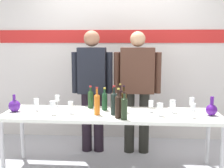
{
  "coord_description": "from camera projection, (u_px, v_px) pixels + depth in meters",
  "views": [
    {
      "loc": [
        0.25,
        -3.2,
        1.56
      ],
      "look_at": [
        0.0,
        0.15,
        1.05
      ],
      "focal_mm": 44.8,
      "sensor_mm": 36.0,
      "label": 1
    }
  ],
  "objects": [
    {
      "name": "wine_glass_left_0",
      "position": [
        57.0,
        98.0,
        3.6
      ],
      "size": [
        0.06,
        0.06,
        0.15
      ],
      "color": "white",
      "rests_on": "display_table"
    },
    {
      "name": "wine_glass_right_0",
      "position": [
        193.0,
        108.0,
        3.07
      ],
      "size": [
        0.06,
        0.06,
        0.16
      ],
      "color": "white",
      "rests_on": "display_table"
    },
    {
      "name": "wine_glass_left_2",
      "position": [
        53.0,
        105.0,
        3.2
      ],
      "size": [
        0.07,
        0.07,
        0.16
      ],
      "color": "white",
      "rests_on": "display_table"
    },
    {
      "name": "presenter_left",
      "position": [
        92.0,
        84.0,
        3.89
      ],
      "size": [
        0.57,
        0.22,
        1.71
      ],
      "color": "black",
      "rests_on": "ground"
    },
    {
      "name": "wine_bottle_6",
      "position": [
        105.0,
        100.0,
        3.42
      ],
      "size": [
        0.07,
        0.07,
        0.28
      ],
      "color": "#163E22",
      "rests_on": "display_table"
    },
    {
      "name": "wine_glass_right_4",
      "position": [
        173.0,
        104.0,
        3.29
      ],
      "size": [
        0.07,
        0.07,
        0.15
      ],
      "color": "white",
      "rests_on": "display_table"
    },
    {
      "name": "wine_bottle_8",
      "position": [
        91.0,
        98.0,
        3.52
      ],
      "size": [
        0.07,
        0.07,
        0.28
      ],
      "color": "#1E3E1C",
      "rests_on": "display_table"
    },
    {
      "name": "wine_bottle_4",
      "position": [
        118.0,
        105.0,
        3.06
      ],
      "size": [
        0.07,
        0.07,
        0.33
      ],
      "color": "black",
      "rests_on": "display_table"
    },
    {
      "name": "back_wall",
      "position": [
        117.0,
        45.0,
        4.43
      ],
      "size": [
        5.42,
        0.11,
        3.0
      ],
      "color": "silver",
      "rests_on": "ground"
    },
    {
      "name": "wine_bottle_5",
      "position": [
        97.0,
        103.0,
        3.19
      ],
      "size": [
        0.07,
        0.07,
        0.32
      ],
      "color": "orange",
      "rests_on": "display_table"
    },
    {
      "name": "wine_bottle_3",
      "position": [
        124.0,
        107.0,
        3.0
      ],
      "size": [
        0.07,
        0.07,
        0.3
      ],
      "color": "#20301A",
      "rests_on": "display_table"
    },
    {
      "name": "wine_bottle_2",
      "position": [
        114.0,
        103.0,
        3.19
      ],
      "size": [
        0.08,
        0.08,
        0.34
      ],
      "color": "black",
      "rests_on": "display_table"
    },
    {
      "name": "wine_bottle_1",
      "position": [
        124.0,
        101.0,
        3.32
      ],
      "size": [
        0.07,
        0.07,
        0.32
      ],
      "color": "black",
      "rests_on": "display_table"
    },
    {
      "name": "wine_glass_left_1",
      "position": [
        36.0,
        102.0,
        3.39
      ],
      "size": [
        0.06,
        0.06,
        0.15
      ],
      "color": "white",
      "rests_on": "display_table"
    },
    {
      "name": "presenter_right",
      "position": [
        137.0,
        84.0,
        3.84
      ],
      "size": [
        0.65,
        0.22,
        1.7
      ],
      "color": "black",
      "rests_on": "ground"
    },
    {
      "name": "wine_glass_right_1",
      "position": [
        151.0,
        104.0,
        3.31
      ],
      "size": [
        0.06,
        0.06,
        0.14
      ],
      "color": "white",
      "rests_on": "display_table"
    },
    {
      "name": "wine_glass_left_3",
      "position": [
        71.0,
        105.0,
        3.24
      ],
      "size": [
        0.06,
        0.06,
        0.15
      ],
      "color": "white",
      "rests_on": "display_table"
    },
    {
      "name": "decanter_blue_right",
      "position": [
        212.0,
        109.0,
        3.17
      ],
      "size": [
        0.13,
        0.13,
        0.22
      ],
      "color": "#4A1582",
      "rests_on": "display_table"
    },
    {
      "name": "wine_bottle_7",
      "position": [
        120.0,
        99.0,
        3.45
      ],
      "size": [
        0.06,
        0.06,
        0.32
      ],
      "color": "black",
      "rests_on": "display_table"
    },
    {
      "name": "wine_bottle_0",
      "position": [
        114.0,
        101.0,
        3.39
      ],
      "size": [
        0.07,
        0.07,
        0.29
      ],
      "color": "#4D2D18",
      "rests_on": "display_table"
    },
    {
      "name": "display_table",
      "position": [
        111.0,
        117.0,
        3.3
      ],
      "size": [
        2.54,
        0.68,
        0.72
      ],
      "color": "white",
      "rests_on": "ground"
    },
    {
      "name": "wine_glass_right_2",
      "position": [
        160.0,
        107.0,
        3.15
      ],
      "size": [
        0.07,
        0.07,
        0.15
      ],
      "color": "white",
      "rests_on": "display_table"
    },
    {
      "name": "wine_glass_right_3",
      "position": [
        192.0,
        102.0,
        3.38
      ],
      "size": [
        0.06,
        0.06,
        0.16
      ],
      "color": "white",
      "rests_on": "display_table"
    },
    {
      "name": "decanter_blue_left",
      "position": [
        15.0,
        106.0,
        3.35
      ],
      "size": [
        0.14,
        0.14,
        0.21
      ],
      "color": "#4D1D86",
      "rests_on": "display_table"
    }
  ]
}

